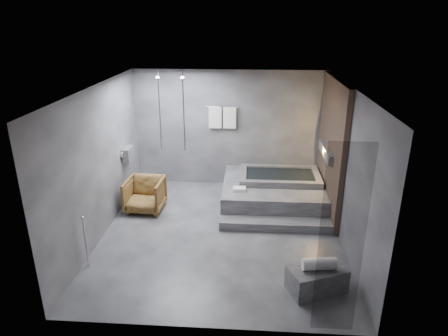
{
  "coord_description": "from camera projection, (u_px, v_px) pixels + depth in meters",
  "views": [
    {
      "loc": [
        0.52,
        -6.73,
        3.94
      ],
      "look_at": [
        0.03,
        0.3,
        1.25
      ],
      "focal_mm": 32.0,
      "sensor_mm": 36.0,
      "label": 1
    }
  ],
  "objects": [
    {
      "name": "tub_step",
      "position": [
        275.0,
        224.0,
        7.86
      ],
      "size": [
        2.2,
        0.36,
        0.18
      ],
      "primitive_type": "cube",
      "color": "#38383B",
      "rests_on": "ground"
    },
    {
      "name": "driftwood_chair",
      "position": [
        145.0,
        195.0,
        8.54
      ],
      "size": [
        0.81,
        0.83,
        0.72
      ],
      "primitive_type": "imported",
      "rotation": [
        0.0,
        0.0,
        -0.05
      ],
      "color": "#412910",
      "rests_on": "ground"
    },
    {
      "name": "room",
      "position": [
        243.0,
        145.0,
        7.29
      ],
      "size": [
        5.0,
        5.04,
        2.82
      ],
      "color": "#323235",
      "rests_on": "ground"
    },
    {
      "name": "rolled_towel",
      "position": [
        319.0,
        264.0,
        5.95
      ],
      "size": [
        0.53,
        0.25,
        0.18
      ],
      "primitive_type": "cylinder",
      "rotation": [
        0.0,
        1.57,
        0.14
      ],
      "color": "white",
      "rests_on": "concrete_bench"
    },
    {
      "name": "concrete_bench",
      "position": [
        317.0,
        279.0,
        6.07
      ],
      "size": [
        0.97,
        0.75,
        0.38
      ],
      "primitive_type": "cube",
      "rotation": [
        0.0,
        0.0,
        0.38
      ],
      "color": "#37373A",
      "rests_on": "ground"
    },
    {
      "name": "deck_towel",
      "position": [
        239.0,
        189.0,
        8.37
      ],
      "size": [
        0.27,
        0.2,
        0.07
      ],
      "primitive_type": "cube",
      "rotation": [
        0.0,
        0.0,
        0.02
      ],
      "color": "white",
      "rests_on": "tub_deck"
    },
    {
      "name": "tub_deck",
      "position": [
        273.0,
        192.0,
        8.91
      ],
      "size": [
        2.2,
        2.0,
        0.5
      ],
      "primitive_type": "cube",
      "color": "#38383B",
      "rests_on": "ground"
    }
  ]
}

